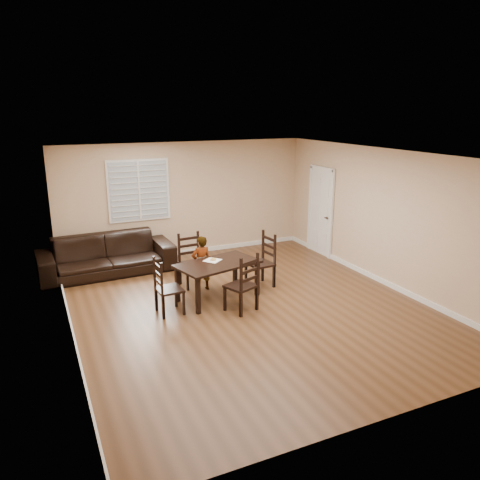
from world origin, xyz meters
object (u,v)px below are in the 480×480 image
chair_near (191,261)px  sofa (107,255)px  chair_far (246,286)px  chair_left (163,289)px  child (201,263)px  donut (213,259)px  dining_table (218,267)px  chair_right (265,261)px

chair_near → sofa: size_ratio=0.38×
chair_near → chair_far: (0.43, -1.73, -0.00)m
chair_left → sofa: bearing=8.9°
sofa → child: bearing=-50.9°
donut → sofa: 2.68m
dining_table → donut: (-0.02, 0.17, 0.11)m
dining_table → chair_right: chair_right is taller
chair_left → chair_right: (2.25, 0.52, 0.04)m
chair_left → child: size_ratio=0.92×
chair_far → chair_right: (0.92, 1.05, 0.01)m
chair_far → child: 1.36m
chair_near → chair_right: size_ratio=0.98×
donut → sofa: (-1.63, 2.10, -0.32)m
chair_far → sofa: size_ratio=0.38×
chair_right → chair_near: bearing=-122.9°
dining_table → chair_left: size_ratio=1.65×
chair_near → sofa: (-1.44, 1.32, -0.07)m
chair_right → child: child is taller
chair_near → chair_far: size_ratio=1.00×
donut → chair_far: bearing=-76.1°
chair_near → chair_right: 1.51m
chair_near → child: child is taller
child → sofa: 2.32m
child → sofa: child is taller
chair_near → donut: bearing=-80.7°
chair_near → child: bearing=-83.4°
chair_right → donut: chair_right is taller
chair_left → donut: 1.21m
dining_table → sofa: 2.81m
dining_table → chair_near: (-0.21, 0.95, -0.13)m
chair_near → chair_right: bearing=-31.5°
chair_left → dining_table: bearing=-80.1°
dining_table → chair_far: chair_far is taller
child → chair_right: bearing=164.5°
sofa → donut: bearing=-54.2°
chair_near → sofa: 1.96m
chair_near → chair_far: bearing=-80.6°
chair_right → donut: bearing=-91.2°
child → sofa: (-1.52, 1.74, -0.14)m
chair_left → chair_right: 2.31m
dining_table → child: size_ratio=1.52×
dining_table → chair_near: bearing=88.8°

